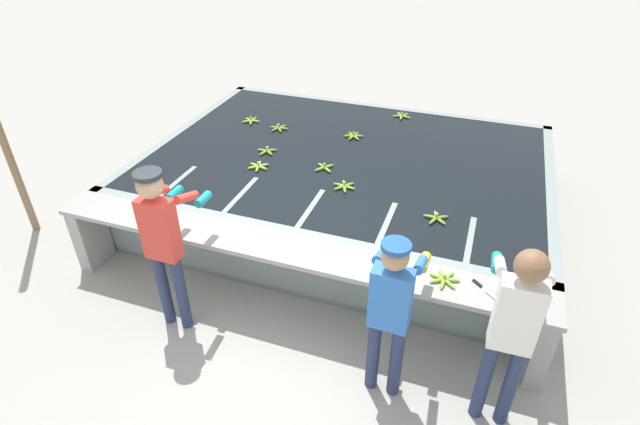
% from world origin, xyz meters
% --- Properties ---
extents(ground_plane, '(80.00, 80.00, 0.00)m').
position_xyz_m(ground_plane, '(0.00, 0.00, 0.00)').
color(ground_plane, '#A3A099').
rests_on(ground_plane, ground).
extents(wash_tank, '(5.04, 3.71, 0.83)m').
position_xyz_m(wash_tank, '(0.00, 2.29, 0.41)').
color(wash_tank, gray).
rests_on(wash_tank, ground).
extents(work_ledge, '(5.04, 0.45, 0.83)m').
position_xyz_m(work_ledge, '(0.00, 0.23, 0.61)').
color(work_ledge, '#9E9E99').
rests_on(work_ledge, ground).
extents(worker_0, '(0.40, 0.72, 1.75)m').
position_xyz_m(worker_0, '(-0.97, -0.28, 1.07)').
color(worker_0, navy).
rests_on(worker_0, ground).
extents(worker_1, '(0.41, 0.72, 1.60)m').
position_xyz_m(worker_1, '(1.17, -0.35, 0.96)').
color(worker_1, navy).
rests_on(worker_1, ground).
extents(worker_2, '(0.42, 0.72, 1.75)m').
position_xyz_m(worker_2, '(2.08, -0.33, 1.06)').
color(worker_2, navy).
rests_on(worker_2, ground).
extents(banana_bunch_floating_0, '(0.27, 0.28, 0.08)m').
position_xyz_m(banana_bunch_floating_0, '(-1.01, 2.03, 0.85)').
color(banana_bunch_floating_0, '#7FAD33').
rests_on(banana_bunch_floating_0, wash_tank).
extents(banana_bunch_floating_1, '(0.27, 0.28, 0.08)m').
position_xyz_m(banana_bunch_floating_1, '(-1.65, 2.86, 0.85)').
color(banana_bunch_floating_1, '#9EC642').
rests_on(banana_bunch_floating_1, wash_tank).
extents(banana_bunch_floating_2, '(0.28, 0.27, 0.08)m').
position_xyz_m(banana_bunch_floating_2, '(-1.15, 2.76, 0.84)').
color(banana_bunch_floating_2, '#75A333').
rests_on(banana_bunch_floating_2, wash_tank).
extents(banana_bunch_floating_3, '(0.28, 0.28, 0.08)m').
position_xyz_m(banana_bunch_floating_3, '(-0.08, 2.86, 0.84)').
color(banana_bunch_floating_3, '#7FAD33').
rests_on(banana_bunch_floating_3, wash_tank).
extents(banana_bunch_floating_4, '(0.24, 0.24, 0.08)m').
position_xyz_m(banana_bunch_floating_4, '(-0.15, 1.85, 0.85)').
color(banana_bunch_floating_4, '#8CB738').
rests_on(banana_bunch_floating_4, wash_tank).
extents(banana_bunch_floating_5, '(0.28, 0.27, 0.08)m').
position_xyz_m(banana_bunch_floating_5, '(0.40, 3.78, 0.85)').
color(banana_bunch_floating_5, '#93BC3D').
rests_on(banana_bunch_floating_5, wash_tank).
extents(banana_bunch_floating_6, '(0.28, 0.28, 0.08)m').
position_xyz_m(banana_bunch_floating_6, '(-0.93, 1.61, 0.84)').
color(banana_bunch_floating_6, '#9EC642').
rests_on(banana_bunch_floating_6, wash_tank).
extents(banana_bunch_floating_7, '(0.28, 0.27, 0.08)m').
position_xyz_m(banana_bunch_floating_7, '(0.21, 1.50, 0.84)').
color(banana_bunch_floating_7, '#7FAD33').
rests_on(banana_bunch_floating_7, wash_tank).
extents(banana_bunch_floating_8, '(0.27, 0.28, 0.08)m').
position_xyz_m(banana_bunch_floating_8, '(1.31, 1.20, 0.85)').
color(banana_bunch_floating_8, '#75A333').
rests_on(banana_bunch_floating_8, wash_tank).
extents(banana_bunch_ledge_0, '(0.28, 0.28, 0.08)m').
position_xyz_m(banana_bunch_ledge_0, '(1.52, 0.25, 0.85)').
color(banana_bunch_ledge_0, '#8CB738').
rests_on(banana_bunch_ledge_0, work_ledge).
extents(knife_0, '(0.28, 0.25, 0.02)m').
position_xyz_m(knife_0, '(1.85, 0.26, 0.84)').
color(knife_0, silver).
rests_on(knife_0, work_ledge).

